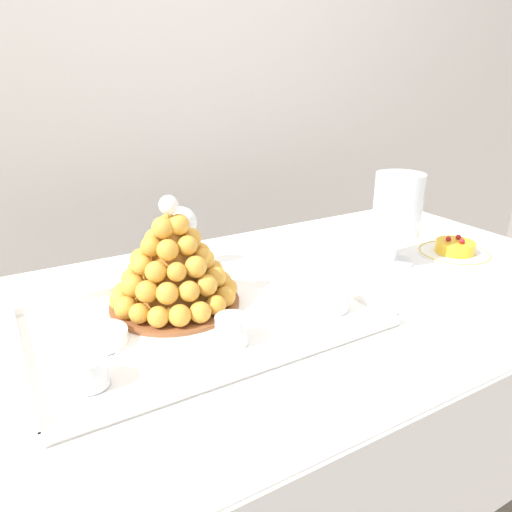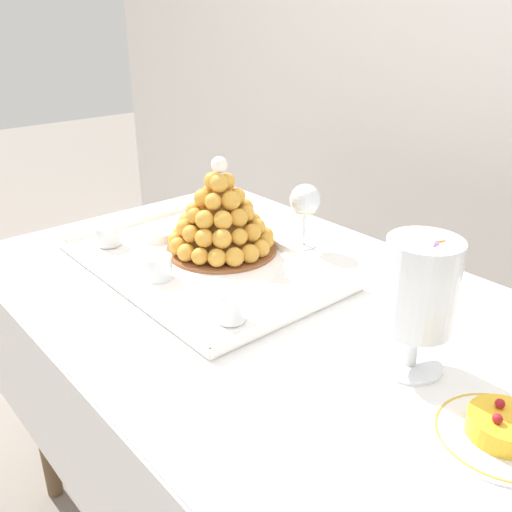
% 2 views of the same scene
% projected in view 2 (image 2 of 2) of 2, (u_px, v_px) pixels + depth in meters
% --- Properties ---
extents(buffet_table, '(1.43, 0.83, 0.77)m').
position_uv_depth(buffet_table, '(283.00, 354.00, 1.15)').
color(buffet_table, brown).
rests_on(buffet_table, ground_plane).
extents(serving_tray, '(0.64, 0.40, 0.02)m').
position_uv_depth(serving_tray, '(198.00, 265.00, 1.27)').
color(serving_tray, white).
rests_on(serving_tray, buffet_table).
extents(croquembouche, '(0.26, 0.26, 0.23)m').
position_uv_depth(croquembouche, '(221.00, 218.00, 1.30)').
color(croquembouche, brown).
rests_on(croquembouche, serving_tray).
extents(dessert_cup_left, '(0.06, 0.06, 0.05)m').
position_uv_depth(dessert_cup_left, '(109.00, 236.00, 1.36)').
color(dessert_cup_left, silver).
rests_on(dessert_cup_left, serving_tray).
extents(dessert_cup_mid_left, '(0.06, 0.06, 0.05)m').
position_uv_depth(dessert_cup_mid_left, '(159.00, 268.00, 1.19)').
color(dessert_cup_mid_left, silver).
rests_on(dessert_cup_mid_left, serving_tray).
extents(dessert_cup_centre, '(0.05, 0.05, 0.06)m').
position_uv_depth(dessert_cup_centre, '(231.00, 307.00, 1.04)').
color(dessert_cup_centre, silver).
rests_on(dessert_cup_centre, serving_tray).
extents(creme_brulee_ramekin, '(0.09, 0.09, 0.02)m').
position_uv_depth(creme_brulee_ramekin, '(159.00, 233.00, 1.41)').
color(creme_brulee_ramekin, white).
rests_on(creme_brulee_ramekin, serving_tray).
extents(macaron_goblet, '(0.12, 0.12, 0.24)m').
position_uv_depth(macaron_goblet, '(420.00, 288.00, 0.87)').
color(macaron_goblet, white).
rests_on(macaron_goblet, buffet_table).
extents(fruit_tart_plate, '(0.18, 0.18, 0.05)m').
position_uv_depth(fruit_tart_plate, '(503.00, 431.00, 0.77)').
color(fruit_tart_plate, white).
rests_on(fruit_tart_plate, buffet_table).
extents(wine_glass, '(0.07, 0.07, 0.16)m').
position_uv_depth(wine_glass, '(305.00, 202.00, 1.34)').
color(wine_glass, silver).
rests_on(wine_glass, buffet_table).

